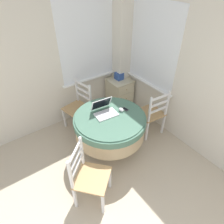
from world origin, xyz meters
TOP-DOWN VIEW (x-y plane):
  - corner_room_shell at (1.39, 1.98)m, footprint 4.60×4.93m
  - round_dining_table at (1.13, 1.84)m, footprint 1.13×1.13m
  - laptop at (1.12, 1.96)m, footprint 0.37×0.34m
  - computer_mouse at (1.36, 1.85)m, footprint 0.06×0.10m
  - cell_phone at (1.44, 1.85)m, footprint 0.08×0.12m
  - dining_chair_near_back_window at (1.04, 2.73)m, footprint 0.50×0.51m
  - dining_chair_near_right_window at (2.02, 1.78)m, footprint 0.47×0.46m
  - dining_chair_camera_near at (0.42, 1.31)m, footprint 0.61×0.61m
  - corner_cabinet at (2.07, 2.81)m, footprint 0.47×0.48m
  - storage_box at (2.08, 2.85)m, footprint 0.15×0.15m

SIDE VIEW (x-z plane):
  - corner_cabinet at x=2.07m, z-range 0.00..0.66m
  - dining_chair_near_back_window at x=1.04m, z-range -0.02..0.91m
  - dining_chair_near_right_window at x=2.02m, z-range -0.02..0.91m
  - dining_chair_camera_near at x=0.42m, z-range -0.02..0.91m
  - round_dining_table at x=1.13m, z-range 0.21..0.96m
  - storage_box at x=2.08m, z-range 0.66..0.81m
  - cell_phone at x=1.44m, z-range 0.75..0.76m
  - computer_mouse at x=1.36m, z-range 0.75..0.80m
  - laptop at x=1.12m, z-range 0.69..0.91m
  - corner_room_shell at x=1.39m, z-range 0.00..2.55m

